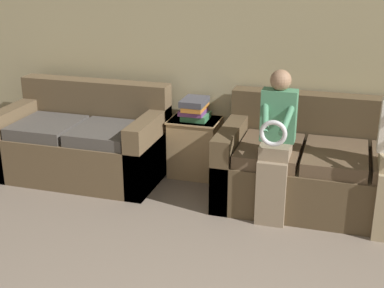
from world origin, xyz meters
name	(u,v)px	position (x,y,z in m)	size (l,w,h in m)	color
wall_back	(300,46)	(0.00, 3.28, 1.27)	(7.82, 0.06, 2.55)	#C6B789
couch_main	(334,170)	(0.42, 2.77, 0.32)	(1.95, 0.98, 0.89)	brown
couch_side	(84,143)	(-1.96, 2.74, 0.32)	(1.55, 0.87, 0.88)	brown
child_left_seated	(276,141)	(-0.05, 2.36, 0.68)	(0.28, 0.37, 1.23)	gray
side_shelf	(195,146)	(-0.92, 3.04, 0.29)	(0.48, 0.39, 0.57)	tan
book_stack	(195,109)	(-0.92, 3.03, 0.68)	(0.26, 0.32, 0.20)	#3D8451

